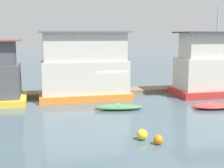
{
  "coord_description": "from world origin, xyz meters",
  "views": [
    {
      "loc": [
        -5.68,
        -25.03,
        5.29
      ],
      "look_at": [
        0.0,
        -1.0,
        1.4
      ],
      "focal_mm": 50.0,
      "sensor_mm": 36.0,
      "label": 1
    }
  ],
  "objects_px": {
    "dinghy_red": "(212,106)",
    "buoy_yellow": "(142,134)",
    "houseboat_orange": "(85,68)",
    "dinghy_green": "(119,107)",
    "mooring_post_far_left": "(128,86)",
    "buoy_orange": "(158,140)",
    "houseboat_red": "(215,67)"
  },
  "relations": [
    {
      "from": "dinghy_red",
      "to": "buoy_yellow",
      "type": "distance_m",
      "value": 8.94
    },
    {
      "from": "houseboat_orange",
      "to": "buoy_yellow",
      "type": "bearing_deg",
      "value": -83.0
    },
    {
      "from": "dinghy_green",
      "to": "mooring_post_far_left",
      "type": "relative_size",
      "value": 2.23
    },
    {
      "from": "buoy_orange",
      "to": "houseboat_red",
      "type": "bearing_deg",
      "value": 48.75
    },
    {
      "from": "mooring_post_far_left",
      "to": "buoy_orange",
      "type": "relative_size",
      "value": 3.38
    },
    {
      "from": "houseboat_orange",
      "to": "buoy_orange",
      "type": "relative_size",
      "value": 15.7
    },
    {
      "from": "houseboat_orange",
      "to": "dinghy_red",
      "type": "relative_size",
      "value": 2.41
    },
    {
      "from": "dinghy_red",
      "to": "buoy_yellow",
      "type": "xyz_separation_m",
      "value": [
        -7.19,
        -5.32,
        0.09
      ]
    },
    {
      "from": "buoy_yellow",
      "to": "buoy_orange",
      "type": "bearing_deg",
      "value": -56.22
    },
    {
      "from": "dinghy_red",
      "to": "buoy_orange",
      "type": "relative_size",
      "value": 6.51
    },
    {
      "from": "houseboat_orange",
      "to": "houseboat_red",
      "type": "bearing_deg",
      "value": -3.47
    },
    {
      "from": "houseboat_red",
      "to": "dinghy_green",
      "type": "height_order",
      "value": "houseboat_red"
    },
    {
      "from": "houseboat_orange",
      "to": "mooring_post_far_left",
      "type": "bearing_deg",
      "value": 16.04
    },
    {
      "from": "mooring_post_far_left",
      "to": "buoy_yellow",
      "type": "bearing_deg",
      "value": -102.63
    },
    {
      "from": "houseboat_orange",
      "to": "mooring_post_far_left",
      "type": "distance_m",
      "value": 4.54
    },
    {
      "from": "houseboat_red",
      "to": "mooring_post_far_left",
      "type": "xyz_separation_m",
      "value": [
        -7.45,
        1.84,
        -1.7
      ]
    },
    {
      "from": "dinghy_green",
      "to": "mooring_post_far_left",
      "type": "bearing_deg",
      "value": 67.82
    },
    {
      "from": "houseboat_red",
      "to": "dinghy_red",
      "type": "distance_m",
      "value": 6.06
    },
    {
      "from": "houseboat_red",
      "to": "dinghy_red",
      "type": "xyz_separation_m",
      "value": [
        -2.94,
        -4.77,
        -2.31
      ]
    },
    {
      "from": "mooring_post_far_left",
      "to": "houseboat_orange",
      "type": "bearing_deg",
      "value": -163.96
    },
    {
      "from": "houseboat_orange",
      "to": "mooring_post_far_left",
      "type": "relative_size",
      "value": 4.64
    },
    {
      "from": "houseboat_red",
      "to": "mooring_post_far_left",
      "type": "relative_size",
      "value": 4.86
    },
    {
      "from": "houseboat_red",
      "to": "buoy_orange",
      "type": "distance_m",
      "value": 14.7
    },
    {
      "from": "houseboat_red",
      "to": "buoy_orange",
      "type": "relative_size",
      "value": 16.43
    },
    {
      "from": "houseboat_red",
      "to": "dinghy_red",
      "type": "bearing_deg",
      "value": -121.61
    },
    {
      "from": "dinghy_green",
      "to": "mooring_post_far_left",
      "type": "distance_m",
      "value": 5.87
    },
    {
      "from": "houseboat_red",
      "to": "dinghy_red",
      "type": "relative_size",
      "value": 2.52
    },
    {
      "from": "houseboat_orange",
      "to": "dinghy_green",
      "type": "xyz_separation_m",
      "value": [
        1.79,
        -4.26,
        -2.42
      ]
    },
    {
      "from": "houseboat_orange",
      "to": "dinghy_red",
      "type": "xyz_separation_m",
      "value": [
        8.51,
        -5.47,
        -2.43
      ]
    },
    {
      "from": "houseboat_red",
      "to": "houseboat_orange",
      "type": "bearing_deg",
      "value": 176.53
    },
    {
      "from": "buoy_orange",
      "to": "dinghy_green",
      "type": "bearing_deg",
      "value": 90.63
    },
    {
      "from": "houseboat_red",
      "to": "dinghy_green",
      "type": "distance_m",
      "value": 10.55
    }
  ]
}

